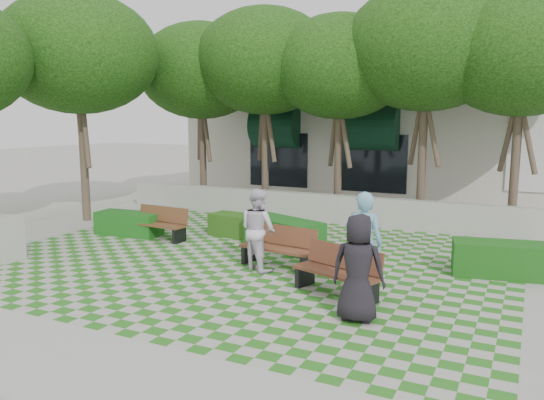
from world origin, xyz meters
The scene contains 17 objects.
ground centered at (0.00, 0.00, 0.00)m, with size 90.00×90.00×0.00m, color gray.
lawn centered at (0.00, 1.00, 0.01)m, with size 12.00×12.00×0.00m, color #2B721E.
sidewalk_south centered at (0.00, -4.70, 0.01)m, with size 16.00×2.00×0.01m, color #9E9B93.
sidewalk_west centered at (-7.20, 1.00, 0.01)m, with size 2.00×12.00×0.01m, color #9E9B93.
retaining_wall centered at (0.00, 6.20, 0.45)m, with size 15.00×0.36×0.90m, color #9E9B93.
bench_east centered at (2.81, -0.35, 0.44)m, with size 1.84×1.13×0.92m.
bench_mid centered at (0.99, 0.85, 0.44)m, with size 1.81×0.80×0.92m.
bench_west centered at (-3.16, 1.88, 0.43)m, with size 1.74×0.68×0.89m.
hedge_east centered at (5.56, 2.32, 0.36)m, with size 2.07×0.83×0.72m, color #154913.
hedge_midright centered at (0.37, 2.43, 0.38)m, with size 2.19×0.88×0.77m, color #144B16.
hedge_midleft centered at (-1.27, 3.11, 0.32)m, with size 1.81×0.73×0.64m, color #224C14.
hedge_west centered at (-4.28, 1.92, 0.33)m, with size 1.88×0.75×0.66m, color #155116.
person_blue centered at (3.21, -0.09, 0.99)m, with size 0.72×0.47×1.97m, color #6AA4C2.
person_dark centered at (3.53, -1.46, 0.90)m, with size 0.88×0.57×1.80m, color black.
person_white centered at (0.68, 0.46, 0.91)m, with size 0.88×0.69×1.81m, color silver.
tree_row centered at (-1.86, 5.95, 5.18)m, with size 17.70×13.40×7.41m.
building centered at (0.93, 14.08, 2.52)m, with size 18.00×8.92×5.15m.
Camera 1 is at (5.98, -9.58, 3.32)m, focal length 35.00 mm.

